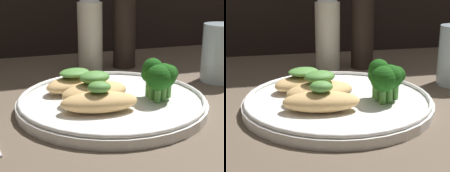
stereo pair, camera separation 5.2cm
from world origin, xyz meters
TOP-DOWN VIEW (x-y plane):
  - ground_plane at (0.00, 0.00)cm, footprint 180.00×180.00cm
  - plate at (0.00, 0.00)cm, footprint 28.94×28.94cm
  - grilled_meat_front at (-3.39, -4.60)cm, footprint 11.24×6.09cm
  - grilled_meat_middle at (-2.94, -0.73)cm, footprint 11.15×7.54cm
  - grilled_meat_back at (-4.62, 5.14)cm, footprint 11.06×8.17cm
  - broccoli_bunch at (6.52, -2.67)cm, footprint 5.92×6.05cm
  - sauce_bottle at (2.91, 23.02)cm, footprint 5.26×5.26cm
  - pepper_grinder at (10.65, 23.02)cm, footprint 4.91×4.91cm
  - drinking_glass at (24.42, 6.82)cm, footprint 7.62×7.62cm

SIDE VIEW (x-z plane):
  - ground_plane at x=0.00cm, z-range -1.00..0.00cm
  - plate at x=0.00cm, z-range -0.01..1.99cm
  - grilled_meat_back at x=-4.62cm, z-range 1.07..4.87cm
  - grilled_meat_front at x=-3.39cm, z-range 0.81..5.14cm
  - grilled_meat_middle at x=-2.94cm, z-range 0.88..5.60cm
  - broccoli_bunch at x=6.52cm, z-range 2.02..8.39cm
  - drinking_glass at x=24.42cm, z-range 0.00..10.97cm
  - sauce_bottle at x=2.91cm, z-range -0.38..17.15cm
  - pepper_grinder at x=10.65cm, z-range -0.85..18.55cm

